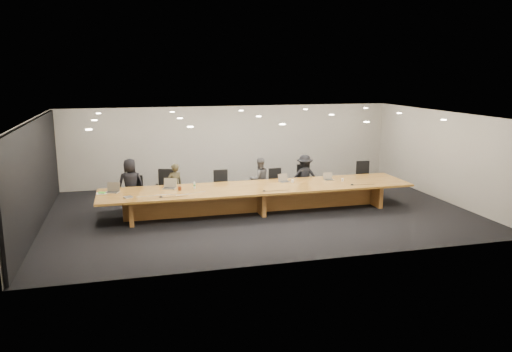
{
  "coord_description": "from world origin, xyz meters",
  "views": [
    {
      "loc": [
        -3.61,
        -13.54,
        4.0
      ],
      "look_at": [
        0.0,
        0.3,
        1.0
      ],
      "focal_mm": 35.0,
      "sensor_mm": 36.0,
      "label": 1
    }
  ],
  "objects_px": {
    "person_b": "(175,185)",
    "chair_mid_right": "(277,184)",
    "water_bottle": "(194,185)",
    "mic_center": "(264,191)",
    "laptop_a": "(112,188)",
    "mic_right": "(352,184)",
    "laptop_d": "(285,178)",
    "conference_table": "(259,194)",
    "chair_right": "(306,181)",
    "person_c": "(259,179)",
    "amber_mug": "(180,188)",
    "chair_left": "(165,188)",
    "paper_cup_far": "(343,180)",
    "mic_left": "(161,197)",
    "person_a": "(131,184)",
    "av_box": "(128,197)",
    "person_d": "(305,176)",
    "chair_mid_left": "(222,187)",
    "laptop_b": "(169,184)",
    "laptop_e": "(329,176)",
    "chair_far_left": "(134,193)",
    "chair_far_right": "(365,177)",
    "paper_cup_near": "(292,181)"
  },
  "relations": [
    {
      "from": "av_box",
      "to": "water_bottle",
      "type": "bearing_deg",
      "value": -5.07
    },
    {
      "from": "mic_left",
      "to": "person_d",
      "type": "bearing_deg",
      "value": 21.14
    },
    {
      "from": "chair_mid_left",
      "to": "person_b",
      "type": "height_order",
      "value": "person_b"
    },
    {
      "from": "conference_table",
      "to": "person_c",
      "type": "bearing_deg",
      "value": 73.89
    },
    {
      "from": "av_box",
      "to": "mic_center",
      "type": "xyz_separation_m",
      "value": [
        3.66,
        -0.2,
        -0.0
      ]
    },
    {
      "from": "laptop_a",
      "to": "paper_cup_far",
      "type": "bearing_deg",
      "value": 17.93
    },
    {
      "from": "chair_far_left",
      "to": "chair_far_right",
      "type": "distance_m",
      "value": 7.51
    },
    {
      "from": "person_d",
      "to": "amber_mug",
      "type": "height_order",
      "value": "person_d"
    },
    {
      "from": "av_box",
      "to": "mic_right",
      "type": "xyz_separation_m",
      "value": [
        6.36,
        -0.11,
        -0.0
      ]
    },
    {
      "from": "conference_table",
      "to": "laptop_b",
      "type": "distance_m",
      "value": 2.58
    },
    {
      "from": "conference_table",
      "to": "mic_center",
      "type": "relative_size",
      "value": 84.54
    },
    {
      "from": "amber_mug",
      "to": "person_d",
      "type": "bearing_deg",
      "value": 15.55
    },
    {
      "from": "chair_mid_right",
      "to": "laptop_a",
      "type": "relative_size",
      "value": 2.81
    },
    {
      "from": "laptop_e",
      "to": "person_c",
      "type": "bearing_deg",
      "value": 153.7
    },
    {
      "from": "chair_far_right",
      "to": "chair_right",
      "type": "bearing_deg",
      "value": -173.99
    },
    {
      "from": "chair_mid_left",
      "to": "person_c",
      "type": "xyz_separation_m",
      "value": [
        1.22,
        0.09,
        0.16
      ]
    },
    {
      "from": "chair_mid_right",
      "to": "person_b",
      "type": "distance_m",
      "value": 3.24
    },
    {
      "from": "conference_table",
      "to": "person_a",
      "type": "relative_size",
      "value": 5.95
    },
    {
      "from": "mic_center",
      "to": "mic_left",
      "type": "bearing_deg",
      "value": 179.32
    },
    {
      "from": "conference_table",
      "to": "person_a",
      "type": "xyz_separation_m",
      "value": [
        -3.57,
        1.25,
        0.24
      ]
    },
    {
      "from": "chair_far_right",
      "to": "mic_left",
      "type": "relative_size",
      "value": 8.72
    },
    {
      "from": "person_a",
      "to": "laptop_a",
      "type": "xyz_separation_m",
      "value": [
        -0.51,
        -0.97,
        0.13
      ]
    },
    {
      "from": "chair_mid_right",
      "to": "mic_left",
      "type": "height_order",
      "value": "chair_mid_right"
    },
    {
      "from": "chair_far_right",
      "to": "laptop_b",
      "type": "bearing_deg",
      "value": -165.87
    },
    {
      "from": "chair_right",
      "to": "laptop_e",
      "type": "bearing_deg",
      "value": -76.97
    },
    {
      "from": "mic_left",
      "to": "chair_mid_right",
      "type": "bearing_deg",
      "value": 25.27
    },
    {
      "from": "water_bottle",
      "to": "mic_center",
      "type": "bearing_deg",
      "value": -23.61
    },
    {
      "from": "chair_far_left",
      "to": "amber_mug",
      "type": "distance_m",
      "value": 1.64
    },
    {
      "from": "chair_mid_left",
      "to": "person_a",
      "type": "relative_size",
      "value": 0.69
    },
    {
      "from": "person_b",
      "to": "chair_mid_right",
      "type": "bearing_deg",
      "value": 160.41
    },
    {
      "from": "paper_cup_far",
      "to": "mic_right",
      "type": "relative_size",
      "value": 0.72
    },
    {
      "from": "amber_mug",
      "to": "chair_left",
      "type": "bearing_deg",
      "value": 104.9
    },
    {
      "from": "person_c",
      "to": "mic_left",
      "type": "distance_m",
      "value": 3.67
    },
    {
      "from": "chair_far_left",
      "to": "water_bottle",
      "type": "distance_m",
      "value": 1.93
    },
    {
      "from": "chair_far_right",
      "to": "person_a",
      "type": "bearing_deg",
      "value": -173.5
    },
    {
      "from": "person_a",
      "to": "mic_center",
      "type": "distance_m",
      "value": 4.02
    },
    {
      "from": "paper_cup_far",
      "to": "person_a",
      "type": "bearing_deg",
      "value": 169.09
    },
    {
      "from": "chair_left",
      "to": "paper_cup_far",
      "type": "xyz_separation_m",
      "value": [
        5.22,
        -1.29,
        0.23
      ]
    },
    {
      "from": "person_c",
      "to": "amber_mug",
      "type": "relative_size",
      "value": 11.93
    },
    {
      "from": "chair_far_left",
      "to": "mic_left",
      "type": "distance_m",
      "value": 1.86
    },
    {
      "from": "laptop_a",
      "to": "person_b",
      "type": "bearing_deg",
      "value": 46.36
    },
    {
      "from": "av_box",
      "to": "paper_cup_near",
      "type": "bearing_deg",
      "value": -15.52
    },
    {
      "from": "chair_mid_left",
      "to": "mic_right",
      "type": "bearing_deg",
      "value": -26.39
    },
    {
      "from": "mic_right",
      "to": "person_a",
      "type": "bearing_deg",
      "value": 164.47
    },
    {
      "from": "laptop_d",
      "to": "laptop_e",
      "type": "xyz_separation_m",
      "value": [
        1.4,
        -0.06,
        -0.01
      ]
    },
    {
      "from": "chair_far_right",
      "to": "laptop_d",
      "type": "relative_size",
      "value": 3.42
    },
    {
      "from": "mic_right",
      "to": "laptop_d",
      "type": "bearing_deg",
      "value": 154.25
    },
    {
      "from": "water_bottle",
      "to": "laptop_d",
      "type": "bearing_deg",
      "value": 3.26
    },
    {
      "from": "mic_right",
      "to": "chair_right",
      "type": "bearing_deg",
      "value": 112.53
    },
    {
      "from": "chair_far_right",
      "to": "amber_mug",
      "type": "height_order",
      "value": "chair_far_right"
    }
  ]
}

